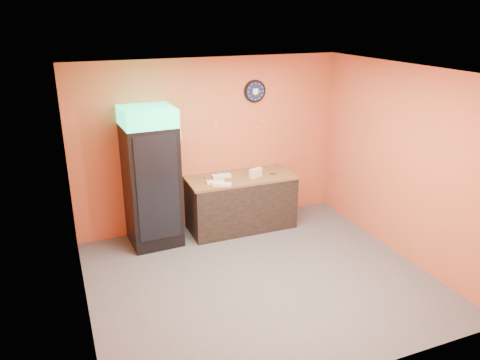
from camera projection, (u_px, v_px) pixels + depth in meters
floor at (259, 278)px, 6.44m from camera, size 4.50×4.50×0.00m
back_wall at (210, 144)px, 7.71m from camera, size 4.50×0.02×2.80m
left_wall at (76, 210)px, 5.17m from camera, size 0.02×4.00×2.80m
right_wall at (402, 163)px, 6.76m from camera, size 0.02×4.00×2.80m
ceiling at (263, 72)px, 5.49m from camera, size 4.50×4.00×0.02m
beverage_cooler at (152, 180)px, 7.09m from camera, size 0.79×0.80×2.16m
prep_counter at (241, 203)px, 7.84m from camera, size 1.75×0.78×0.87m
wall_clock at (255, 91)px, 7.68m from camera, size 0.37×0.06×0.37m
wall_phone at (178, 135)px, 7.38m from camera, size 0.11×0.10×0.20m
butcher_paper at (241, 178)px, 7.68m from camera, size 1.80×0.82×0.04m
sub_roll_stack at (256, 173)px, 7.61m from camera, size 0.25×0.17×0.15m
wrapped_sandwich_left at (215, 182)px, 7.37m from camera, size 0.29×0.16×0.04m
wrapped_sandwich_mid at (222, 184)px, 7.27m from camera, size 0.31×0.25×0.04m
wrapped_sandwich_right at (222, 176)px, 7.63m from camera, size 0.31×0.14×0.04m
kitchen_tool at (219, 174)px, 7.71m from camera, size 0.06×0.06×0.06m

